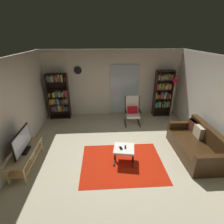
# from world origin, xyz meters

# --- Properties ---
(ground_plane) EXTENTS (7.02, 7.02, 0.00)m
(ground_plane) POSITION_xyz_m (0.00, 0.00, 0.00)
(ground_plane) COLOR #BCB393
(wall_back) EXTENTS (5.60, 0.06, 2.60)m
(wall_back) POSITION_xyz_m (0.00, 2.90, 1.30)
(wall_back) COLOR silver
(wall_back) RESTS_ON ground
(wall_left) EXTENTS (0.06, 6.00, 2.60)m
(wall_left) POSITION_xyz_m (-2.70, 0.00, 1.30)
(wall_left) COLOR silver
(wall_left) RESTS_ON ground
(glass_door_panel) EXTENTS (1.10, 0.01, 2.00)m
(glass_door_panel) POSITION_xyz_m (0.47, 2.83, 1.05)
(glass_door_panel) COLOR silver
(area_rug) EXTENTS (2.11, 1.62, 0.01)m
(area_rug) POSITION_xyz_m (0.06, -0.25, 0.00)
(area_rug) COLOR red
(area_rug) RESTS_ON ground
(tv_stand) EXTENTS (0.46, 1.27, 0.46)m
(tv_stand) POSITION_xyz_m (-2.37, -0.20, 0.31)
(tv_stand) COLOR tan
(tv_stand) RESTS_ON ground
(television) EXTENTS (0.20, 0.90, 0.57)m
(television) POSITION_xyz_m (-2.36, -0.21, 0.73)
(television) COLOR black
(television) RESTS_ON tv_stand
(bookshelf_near_tv) EXTENTS (0.78, 0.30, 1.78)m
(bookshelf_near_tv) POSITION_xyz_m (-2.11, 2.61, 0.93)
(bookshelf_near_tv) COLOR black
(bookshelf_near_tv) RESTS_ON ground
(bookshelf_near_sofa) EXTENTS (0.68, 0.30, 1.86)m
(bookshelf_near_sofa) POSITION_xyz_m (1.99, 2.61, 0.97)
(bookshelf_near_sofa) COLOR black
(bookshelf_near_sofa) RESTS_ON ground
(leather_sofa) EXTENTS (0.89, 1.76, 0.82)m
(leather_sofa) POSITION_xyz_m (2.14, 0.02, 0.30)
(leather_sofa) COLOR #372310
(leather_sofa) RESTS_ON ground
(lounge_armchair) EXTENTS (0.59, 0.67, 1.02)m
(lounge_armchair) POSITION_xyz_m (0.69, 2.01, 0.53)
(lounge_armchair) COLOR black
(lounge_armchair) RESTS_ON ground
(ottoman) EXTENTS (0.59, 0.56, 0.42)m
(ottoman) POSITION_xyz_m (0.11, -0.16, 0.35)
(ottoman) COLOR white
(ottoman) RESTS_ON ground
(tv_remote) EXTENTS (0.06, 0.15, 0.02)m
(tv_remote) POSITION_xyz_m (0.14, -0.15, 0.43)
(tv_remote) COLOR black
(tv_remote) RESTS_ON ottoman
(cell_phone) EXTENTS (0.09, 0.15, 0.01)m
(cell_phone) POSITION_xyz_m (0.02, -0.18, 0.42)
(cell_phone) COLOR black
(cell_phone) RESTS_ON ottoman
(floor_lamp_by_shelf) EXTENTS (0.22, 0.22, 1.74)m
(floor_lamp_by_shelf) POSITION_xyz_m (2.24, 2.16, 1.38)
(floor_lamp_by_shelf) COLOR #A5A5AD
(floor_lamp_by_shelf) RESTS_ON ground
(wall_clock) EXTENTS (0.29, 0.03, 0.29)m
(wall_clock) POSITION_xyz_m (-1.32, 2.82, 1.85)
(wall_clock) COLOR silver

